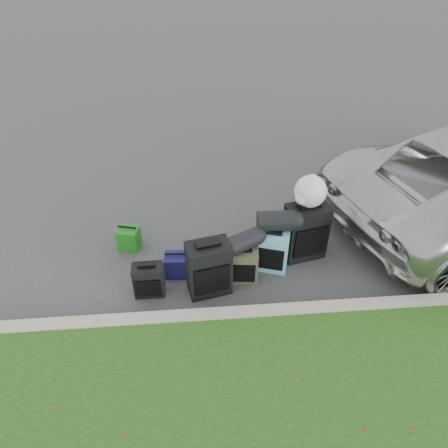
{
  "coord_description": "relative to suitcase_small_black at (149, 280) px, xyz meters",
  "views": [
    {
      "loc": [
        -0.47,
        -4.4,
        4.32
      ],
      "look_at": [
        -0.1,
        0.2,
        0.55
      ],
      "focal_mm": 35.0,
      "sensor_mm": 36.0,
      "label": 1
    }
  ],
  "objects": [
    {
      "name": "suitcase_olive",
      "position": [
        1.23,
        0.15,
        0.02
      ],
      "size": [
        0.4,
        0.28,
        0.52
      ],
      "primitive_type": "cube",
      "rotation": [
        0.0,
        0.0,
        -0.11
      ],
      "color": "#373424",
      "rests_on": "ground"
    },
    {
      "name": "duffel_left",
      "position": [
        1.23,
        0.19,
        0.4
      ],
      "size": [
        0.52,
        0.43,
        0.24
      ],
      "primitive_type": "cylinder",
      "rotation": [
        0.0,
        1.57,
        0.48
      ],
      "color": "black",
      "rests_on": "suitcase_olive"
    },
    {
      "name": "tote_green",
      "position": [
        -0.34,
        0.93,
        -0.07
      ],
      "size": [
        0.34,
        0.3,
        0.34
      ],
      "primitive_type": "cube",
      "rotation": [
        0.0,
        0.0,
        -0.24
      ],
      "color": "#1E7A1B",
      "rests_on": "ground"
    },
    {
      "name": "suitcase_small_black",
      "position": [
        0.0,
        0.0,
        0.0
      ],
      "size": [
        0.39,
        0.22,
        0.48
      ],
      "primitive_type": "cube",
      "rotation": [
        0.0,
        0.0,
        0.01
      ],
      "color": "black",
      "rests_on": "ground"
    },
    {
      "name": "suitcase_teal",
      "position": [
        1.64,
        0.35,
        0.07
      ],
      "size": [
        0.49,
        0.38,
        0.62
      ],
      "primitive_type": "cube",
      "rotation": [
        0.0,
        0.0,
        -0.3
      ],
      "color": "teal",
      "rests_on": "ground"
    },
    {
      "name": "trash_bag",
      "position": [
        2.15,
        0.63,
        0.82
      ],
      "size": [
        0.43,
        0.43,
        0.43
      ],
      "primitive_type": "sphere",
      "color": "white",
      "rests_on": "suitcase_large_black_right"
    },
    {
      "name": "suitcase_large_black_left",
      "position": [
        0.77,
        -0.0,
        0.15
      ],
      "size": [
        0.6,
        0.43,
        0.78
      ],
      "primitive_type": "cube",
      "rotation": [
        0.0,
        0.0,
        0.21
      ],
      "color": "black",
      "rests_on": "ground"
    },
    {
      "name": "curb",
      "position": [
        1.12,
        -0.52,
        -0.17
      ],
      "size": [
        120.0,
        0.18,
        0.15
      ],
      "primitive_type": "cube",
      "color": "#9E937F",
      "rests_on": "ground"
    },
    {
      "name": "ground",
      "position": [
        1.12,
        0.48,
        -0.24
      ],
      "size": [
        120.0,
        120.0,
        0.0
      ],
      "primitive_type": "plane",
      "color": "#383535",
      "rests_on": "ground"
    },
    {
      "name": "suitcase_large_black_right",
      "position": [
        2.14,
        0.58,
        0.18
      ],
      "size": [
        0.63,
        0.45,
        0.85
      ],
      "primitive_type": "cube",
      "rotation": [
        0.0,
        0.0,
        0.22
      ],
      "color": "black",
      "rests_on": "ground"
    },
    {
      "name": "tote_navy",
      "position": [
        0.35,
        0.32,
        -0.08
      ],
      "size": [
        0.33,
        0.26,
        0.33
      ],
      "primitive_type": "cube",
      "rotation": [
        0.0,
        0.0,
        -0.07
      ],
      "color": "#19164D",
      "rests_on": "ground"
    },
    {
      "name": "duffel_right",
      "position": [
        1.68,
        0.43,
        0.52
      ],
      "size": [
        0.5,
        0.29,
        0.28
      ],
      "primitive_type": "cylinder",
      "rotation": [
        0.0,
        1.57,
        -0.04
      ],
      "color": "black",
      "rests_on": "suitcase_teal"
    }
  ]
}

